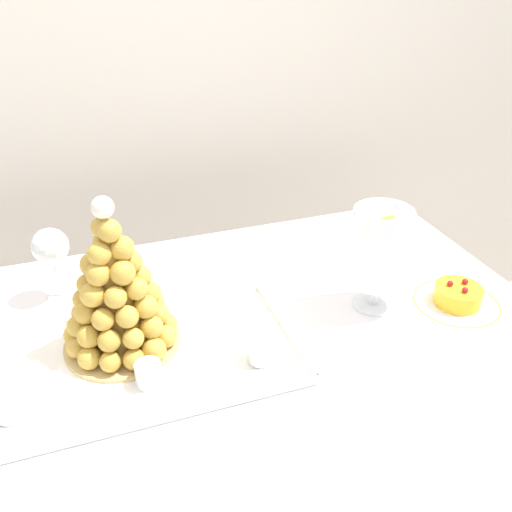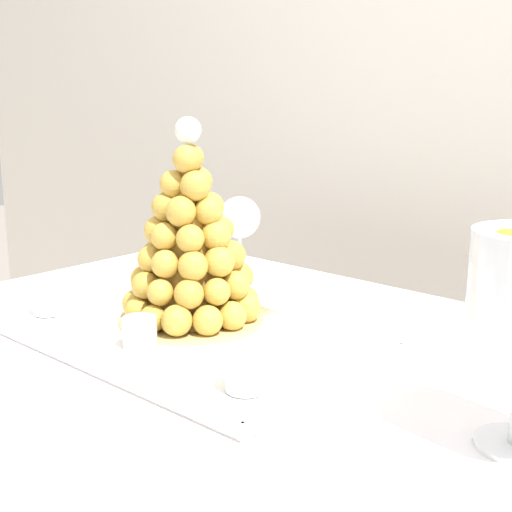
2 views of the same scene
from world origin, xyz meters
TOP-DOWN VIEW (x-y plane):
  - buffet_table at (0.00, 0.00)m, footprint 1.41×1.01m
  - serving_tray at (-0.19, 0.01)m, footprint 0.62×0.34m
  - croquembouche at (-0.22, 0.08)m, footprint 0.24×0.24m
  - dessert_cup_left at (-0.43, -0.06)m, footprint 0.05×0.05m
  - dessert_cup_mid_left at (-0.19, -0.05)m, footprint 0.05×0.05m
  - dessert_cup_centre at (0.03, -0.06)m, footprint 0.05×0.05m
  - wine_glass at (-0.33, 0.31)m, footprint 0.08×0.08m

SIDE VIEW (x-z plane):
  - buffet_table at x=0.00m, z-range 0.30..1.08m
  - serving_tray at x=-0.19m, z-range 0.77..0.79m
  - dessert_cup_mid_left at x=-0.19m, z-range 0.78..0.83m
  - dessert_cup_centre at x=0.03m, z-range 0.78..0.83m
  - dessert_cup_left at x=-0.43m, z-range 0.78..0.83m
  - wine_glass at x=-0.33m, z-range 0.82..0.99m
  - croquembouche at x=-0.22m, z-range 0.74..1.07m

